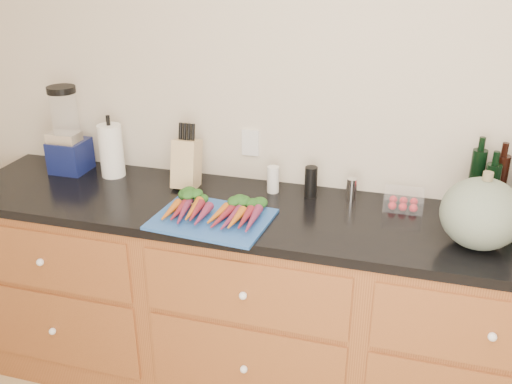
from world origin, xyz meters
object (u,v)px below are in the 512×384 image
(carrots, at_px, (215,209))
(blender_appliance, at_px, (67,135))
(cutting_board, at_px, (212,219))
(paper_towel, at_px, (111,151))
(tomato_box, at_px, (404,200))
(squash, at_px, (481,214))
(knife_block, at_px, (187,164))

(carrots, bearing_deg, blender_appliance, 161.49)
(cutting_board, height_order, blender_appliance, blender_appliance)
(cutting_board, bearing_deg, carrots, 90.00)
(blender_appliance, xyz_separation_m, paper_towel, (0.23, 0.00, -0.06))
(tomato_box, bearing_deg, squash, -42.72)
(squash, height_order, tomato_box, squash)
(knife_block, xyz_separation_m, tomato_box, (0.96, 0.03, -0.07))
(squash, relative_size, knife_block, 1.34)
(carrots, distance_m, knife_block, 0.36)
(carrots, xyz_separation_m, knife_block, (-0.23, 0.26, 0.07))
(cutting_board, relative_size, blender_appliance, 1.09)
(cutting_board, bearing_deg, blender_appliance, 159.25)
(cutting_board, xyz_separation_m, paper_towel, (-0.61, 0.32, 0.12))
(carrots, distance_m, paper_towel, 0.68)
(cutting_board, distance_m, paper_towel, 0.70)
(carrots, relative_size, tomato_box, 2.39)
(cutting_board, xyz_separation_m, blender_appliance, (-0.84, 0.32, 0.18))
(paper_towel, relative_size, tomato_box, 1.56)
(knife_block, height_order, tomato_box, knife_block)
(carrots, xyz_separation_m, tomato_box, (0.73, 0.29, 0.00))
(cutting_board, xyz_separation_m, knife_block, (-0.23, 0.30, 0.10))
(blender_appliance, bearing_deg, tomato_box, 0.45)
(paper_towel, bearing_deg, squash, -8.54)
(cutting_board, height_order, tomato_box, tomato_box)
(cutting_board, height_order, squash, squash)
(tomato_box, bearing_deg, blender_appliance, -179.55)
(paper_towel, distance_m, knife_block, 0.39)
(knife_block, relative_size, tomato_box, 1.35)
(cutting_board, relative_size, knife_block, 2.10)
(carrots, xyz_separation_m, paper_towel, (-0.61, 0.28, 0.09))
(knife_block, bearing_deg, carrots, -49.20)
(cutting_board, height_order, paper_towel, paper_towel)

